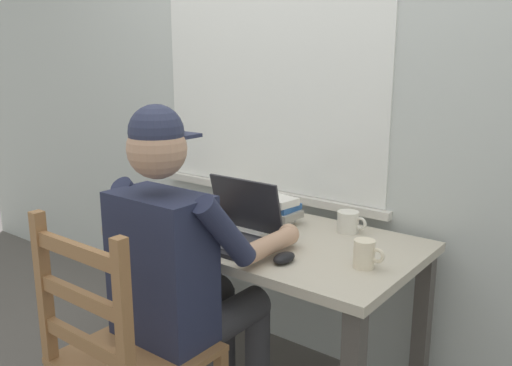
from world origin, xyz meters
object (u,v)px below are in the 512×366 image
computer_mouse (284,258)px  coffee_mug_white (349,222)px  laptop (232,226)px  wooden_chair (124,360)px  seated_person (185,266)px  coffee_mug_dark (196,214)px  coffee_mug_spare (365,254)px  book_stack_main (276,209)px  desk (266,259)px

computer_mouse → coffee_mug_white: size_ratio=0.80×
laptop → wooden_chair: bearing=-87.0°
seated_person → coffee_mug_dark: bearing=129.0°
laptop → seated_person: bearing=-84.1°
laptop → coffee_mug_dark: bearing=168.3°
coffee_mug_spare → book_stack_main: 0.57m
coffee_mug_spare → coffee_mug_white: bearing=126.4°
coffee_mug_white → wooden_chair: bearing=-107.0°
desk → wooden_chair: bearing=-92.9°
laptop → coffee_mug_white: laptop is taller
desk → laptop: bearing=-116.9°
wooden_chair → coffee_mug_spare: 0.85m
coffee_mug_dark → book_stack_main: (0.25, 0.23, 0.01)m
book_stack_main → computer_mouse: bearing=-50.6°
coffee_mug_white → book_stack_main: bearing=-165.7°
laptop → computer_mouse: laptop is taller
computer_mouse → coffee_mug_dark: bearing=167.2°
coffee_mug_dark → book_stack_main: book_stack_main is taller
laptop → coffee_mug_white: size_ratio=2.63×
desk → seated_person: size_ratio=0.96×
seated_person → computer_mouse: 0.34m
desk → laptop: (-0.07, -0.13, 0.16)m
desk → coffee_mug_dark: bearing=-165.7°
seated_person → wooden_chair: bearing=-90.0°
wooden_chair → coffee_mug_spare: size_ratio=8.71×
coffee_mug_dark → book_stack_main: size_ratio=0.56×
laptop → computer_mouse: (0.29, -0.07, -0.04)m
coffee_mug_spare → book_stack_main: bearing=157.2°
wooden_chair → coffee_mug_white: (0.28, 0.93, 0.28)m
laptop → coffee_mug_white: bearing=48.7°
coffee_mug_dark → coffee_mug_spare: coffee_mug_spare is taller
coffee_mug_white → book_stack_main: (-0.31, -0.08, 0.02)m
seated_person → coffee_mug_spare: size_ratio=11.47×
seated_person → coffee_mug_spare: (0.51, 0.35, 0.06)m
desk → computer_mouse: computer_mouse is taller
wooden_chair → laptop: (-0.03, 0.57, 0.29)m
seated_person → book_stack_main: (-0.02, 0.57, 0.07)m
coffee_mug_white → laptop: bearing=-131.3°
seated_person → coffee_mug_dark: (-0.27, 0.34, 0.06)m
computer_mouse → coffee_mug_spare: size_ratio=0.91×
desk → seated_person: seated_person is taller
laptop → coffee_mug_spare: laptop is taller
wooden_chair → coffee_mug_dark: (-0.27, 0.62, 0.28)m
seated_person → coffee_mug_dark: size_ratio=10.85×
wooden_chair → book_stack_main: bearing=91.6°
laptop → desk: bearing=63.1°
coffee_mug_spare → laptop: bearing=-174.0°
coffee_mug_dark → coffee_mug_spare: size_ratio=1.06×
computer_mouse → coffee_mug_spare: 0.28m
desk → coffee_mug_dark: (-0.31, -0.08, 0.15)m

